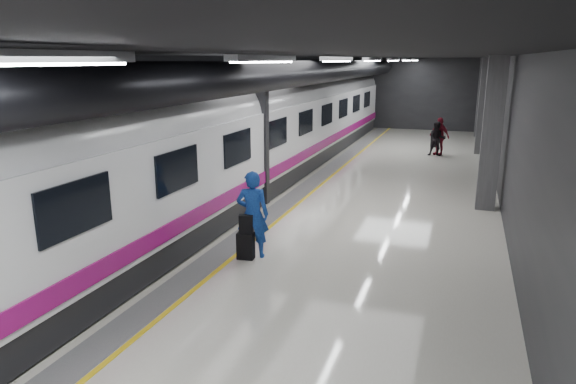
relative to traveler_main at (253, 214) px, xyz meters
The scene contains 9 objects.
ground 4.11m from the traveler_main, 82.08° to the left, with size 40.00×40.00×0.00m, color silver.
platform_hall 5.53m from the traveler_main, 86.92° to the left, with size 10.02×40.02×4.51m.
train 4.90m from the traveler_main, 124.31° to the left, with size 3.05×38.00×4.05m.
traveler_main is the anchor object (origin of this frame).
suitcase_main 0.73m from the traveler_main, 117.01° to the right, with size 0.38×0.24×0.61m, color black.
shoulder_bag 0.27m from the traveler_main, 115.38° to the right, with size 0.31×0.17×0.42m, color black.
traveler_far_a 14.86m from the traveler_main, 77.83° to the left, with size 0.78×0.61×1.61m, color black.
traveler_far_b 15.23m from the traveler_main, 77.86° to the left, with size 1.04×0.43×1.77m, color maroon.
suitcase_far 17.40m from the traveler_main, 80.44° to the left, with size 0.34×0.22×0.51m, color black.
Camera 1 is at (3.84, -14.12, 4.37)m, focal length 32.00 mm.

